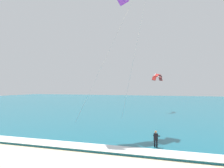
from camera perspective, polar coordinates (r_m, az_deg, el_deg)
sea at (r=79.29m, az=16.29°, el=-4.50°), size 200.00×120.00×0.20m
surf_foam at (r=21.17m, az=6.96°, el=-15.43°), size 200.00×2.21×0.04m
surfboard at (r=22.81m, az=10.24°, el=-14.84°), size 0.72×1.46×0.09m
kitesurfer at (r=22.62m, az=10.26°, el=-12.58°), size 0.59×0.59×1.69m
kite_distant at (r=54.32m, az=10.72°, el=1.75°), size 1.80×4.38×1.61m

